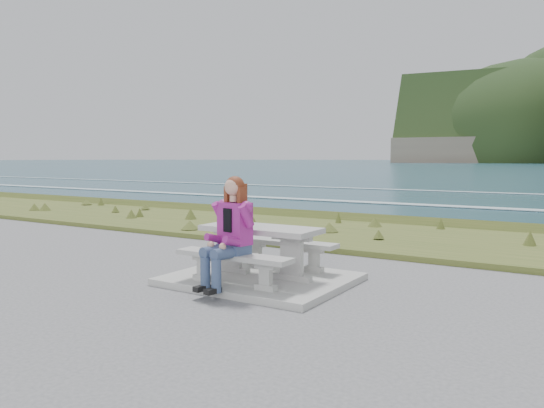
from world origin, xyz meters
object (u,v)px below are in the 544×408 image
Objects in this scene: picnic_table at (261,238)px; seated_woman at (226,247)px; bench_landward at (233,261)px; bench_seaward at (284,246)px.

picnic_table is 1.18× the size of seated_woman.
picnic_table is 1.00× the size of bench_landward.
picnic_table reaches higher than bench_landward.
bench_landward is 1.40m from bench_seaward.
picnic_table is at bearing -90.00° from bench_seaward.
bench_landward is 1.00× the size of bench_seaward.
picnic_table is 0.74m from bench_seaward.
bench_seaward is (0.00, 1.40, 0.00)m from bench_landward.
seated_woman is (-0.01, -0.14, 0.21)m from bench_landward.
seated_woman is (-0.01, -0.84, -0.02)m from picnic_table.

